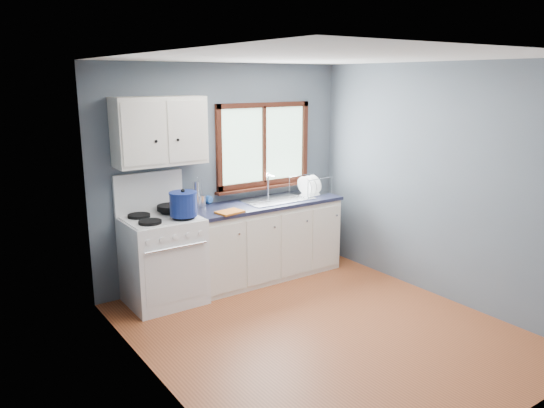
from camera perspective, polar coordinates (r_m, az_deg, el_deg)
floor at (r=5.19m, az=5.35°, el=-13.46°), size 3.20×3.60×0.02m
ceiling at (r=4.64m, az=6.05°, el=15.53°), size 3.20×3.60×0.02m
wall_back at (r=6.22m, az=-5.16°, el=3.33°), size 3.20×0.02×2.50m
wall_front at (r=3.63m, az=24.53°, el=-5.19°), size 3.20×0.02×2.50m
wall_left at (r=3.94m, az=-12.51°, el=-2.84°), size 0.02×3.60×2.50m
wall_right at (r=5.91m, az=17.69°, el=2.22°), size 0.02×3.60×2.50m
gas_range at (r=5.71m, az=-11.66°, el=-5.67°), size 0.76×0.69×1.36m
base_cabinets at (r=6.34m, az=-0.78°, el=-4.25°), size 1.85×0.60×0.88m
countertop at (r=6.21m, az=-0.78°, el=0.06°), size 1.89×0.64×0.04m
sink at (r=6.32m, az=0.57°, el=-0.08°), size 0.84×0.46×0.44m
window at (r=6.43m, az=-0.87°, el=5.74°), size 1.36×0.10×1.03m
upper_cabinets at (r=5.61m, az=-11.96°, el=7.67°), size 0.95×0.35×0.70m
skillet at (r=5.74m, az=-10.87°, el=-0.38°), size 0.43×0.32×0.06m
stockpot at (r=5.46m, az=-9.51°, el=0.03°), size 0.31×0.31×0.28m
utensil_crock at (r=5.99m, az=-7.66°, el=0.33°), size 0.13×0.13×0.35m
thermos at (r=5.94m, az=-8.14°, el=0.97°), size 0.09×0.09×0.30m
soap_bottle at (r=6.10m, az=-6.64°, el=1.15°), size 0.12×0.12×0.25m
dish_towel at (r=5.71m, az=-4.55°, el=-0.86°), size 0.31×0.24×0.02m
dish_rack at (r=6.62m, az=4.11°, el=1.60°), size 0.50×0.40×0.24m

